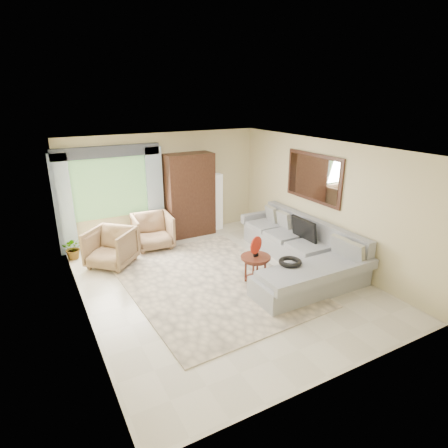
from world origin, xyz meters
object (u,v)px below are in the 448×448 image
armoire (190,195)px  coffee_table (255,269)px  tv_screen (304,229)px  floor_lamp (217,202)px  armchair_left (111,248)px  potted_plant (73,248)px  sectional_sofa (300,254)px  armchair_right (153,231)px

armoire → coffee_table: bearing=-90.1°
tv_screen → floor_lamp: size_ratio=0.49×
armchair_left → potted_plant: armchair_left is taller
armoire → floor_lamp: armoire is taller
tv_screen → armchair_left: 4.14m
coffee_table → armoire: 3.17m
sectional_sofa → armchair_left: sectional_sofa is taller
floor_lamp → armchair_right: bearing=-166.7°
armchair_left → potted_plant: size_ratio=1.76×
coffee_table → armchair_right: size_ratio=0.64×
armchair_left → armchair_right: 1.22m
armchair_right → armchair_left: bearing=-149.5°
coffee_table → sectional_sofa: bearing=8.6°
armoire → sectional_sofa: bearing=-66.9°
coffee_table → potted_plant: 4.10m
tv_screen → coffee_table: size_ratio=1.29×
armchair_left → tv_screen: bearing=18.9°
potted_plant → armoire: bearing=3.6°
potted_plant → sectional_sofa: bearing=-33.2°
armchair_right → tv_screen: bearing=-36.0°
tv_screen → floor_lamp: bearing=104.4°
sectional_sofa → coffee_table: bearing=-171.4°
armoire → floor_lamp: size_ratio=1.40×
floor_lamp → armoire: bearing=-175.7°
armchair_right → floor_lamp: 2.03m
sectional_sofa → armchair_left: (-3.48, 1.96, 0.12)m
armoire → tv_screen: bearing=-60.6°
coffee_table → floor_lamp: 3.28m
potted_plant → floor_lamp: 3.75m
tv_screen → armoire: (-1.50, 2.66, 0.33)m
tv_screen → floor_lamp: (-0.70, 2.72, 0.03)m
sectional_sofa → armoire: (-1.23, 2.90, 0.77)m
sectional_sofa → armoire: armoire is taller
tv_screen → coffee_table: tv_screen is taller
sectional_sofa → armchair_right: size_ratio=3.87×
sectional_sofa → tv_screen: 0.56m
armchair_right → armoire: armoire is taller
coffee_table → floor_lamp: (0.81, 3.14, 0.45)m
sectional_sofa → coffee_table: sectional_sofa is taller
armchair_right → floor_lamp: floor_lamp is taller
potted_plant → floor_lamp: bearing=3.8°
tv_screen → potted_plant: size_ratio=1.46×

